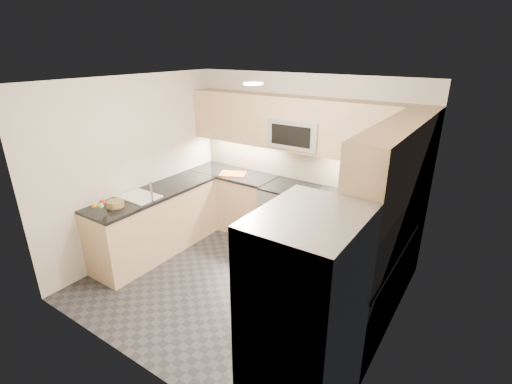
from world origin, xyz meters
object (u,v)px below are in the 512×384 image
refrigerator (305,322)px  utensil_bowl (393,203)px  gas_range (290,216)px  cutting_board (233,174)px  microwave (297,133)px  fruit_basket (115,204)px

refrigerator → utensil_bowl: 2.40m
gas_range → cutting_board: cutting_board is taller
gas_range → refrigerator: (1.45, -2.43, 0.45)m
gas_range → microwave: (0.00, 0.12, 1.24)m
refrigerator → cutting_board: refrigerator is taller
refrigerator → utensil_bowl: bearing=90.0°
refrigerator → cutting_board: 3.45m
microwave → refrigerator: (1.45, -2.55, -0.80)m
utensil_bowl → fruit_basket: (-2.95, -1.87, -0.05)m
gas_range → fruit_basket: size_ratio=4.19×
fruit_basket → gas_range: bearing=51.7°
cutting_board → microwave: bearing=9.2°
gas_range → fruit_basket: (-1.50, -1.90, 0.52)m
utensil_bowl → fruit_basket: bearing=-147.6°
utensil_bowl → fruit_basket: utensil_bowl is taller
microwave → fruit_basket: (-1.50, -2.03, -0.72)m
refrigerator → fruit_basket: (-2.95, 0.52, 0.08)m
gas_range → utensil_bowl: utensil_bowl is taller
gas_range → microwave: microwave is taller
utensil_bowl → gas_range: bearing=178.8°
gas_range → microwave: size_ratio=1.20×
microwave → fruit_basket: microwave is taller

